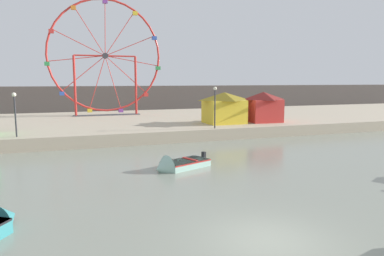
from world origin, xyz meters
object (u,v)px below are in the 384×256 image
(ferris_wheel_red_frame, at_px, (105,58))
(promenade_lamp_far, at_px, (215,101))
(carnival_booth_red_striped, at_px, (263,106))
(promenade_lamp_near, at_px, (15,107))
(carnival_booth_yellow_awning, at_px, (224,107))
(motorboat_seafoam, at_px, (176,165))

(ferris_wheel_red_frame, height_order, promenade_lamp_far, ferris_wheel_red_frame)
(carnival_booth_red_striped, xyz_separation_m, promenade_lamp_near, (-22.94, -2.59, 0.64))
(carnival_booth_yellow_awning, bearing_deg, ferris_wheel_red_frame, 129.85)
(motorboat_seafoam, relative_size, carnival_booth_yellow_awning, 0.97)
(motorboat_seafoam, bearing_deg, ferris_wheel_red_frame, -108.91)
(motorboat_seafoam, xyz_separation_m, ferris_wheel_red_frame, (-1.56, 24.68, 7.83))
(carnival_booth_red_striped, relative_size, promenade_lamp_far, 0.98)
(motorboat_seafoam, distance_m, carnival_booth_red_striped, 18.09)
(motorboat_seafoam, height_order, carnival_booth_yellow_awning, carnival_booth_yellow_awning)
(motorboat_seafoam, relative_size, ferris_wheel_red_frame, 0.28)
(promenade_lamp_far, bearing_deg, promenade_lamp_near, 178.30)
(motorboat_seafoam, height_order, ferris_wheel_red_frame, ferris_wheel_red_frame)
(carnival_booth_red_striped, relative_size, promenade_lamp_near, 1.09)
(ferris_wheel_red_frame, xyz_separation_m, carnival_booth_red_striped, (14.67, -12.44, -5.42))
(promenade_lamp_near, bearing_deg, carnival_booth_red_striped, 6.45)
(motorboat_seafoam, relative_size, promenade_lamp_far, 1.06)
(motorboat_seafoam, height_order, promenade_lamp_far, promenade_lamp_far)
(carnival_booth_red_striped, bearing_deg, carnival_booth_yellow_awning, 179.25)
(carnival_booth_yellow_awning, relative_size, carnival_booth_red_striped, 1.11)
(ferris_wheel_red_frame, distance_m, promenade_lamp_near, 17.81)
(promenade_lamp_near, bearing_deg, ferris_wheel_red_frame, 61.19)
(motorboat_seafoam, xyz_separation_m, carnival_booth_red_striped, (13.11, 12.24, 2.42))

